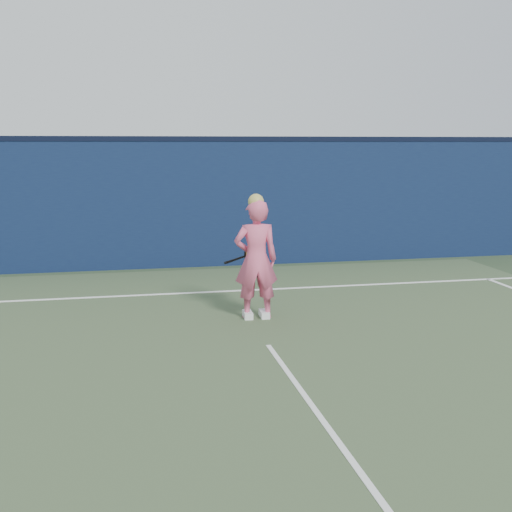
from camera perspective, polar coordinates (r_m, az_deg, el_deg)
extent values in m
plane|color=#2D3F26|center=(7.04, 2.91, -10.46)|extent=(80.00, 80.00, 0.00)
cube|color=#455736|center=(5.29, 8.60, -17.73)|extent=(11.00, 16.00, 0.01)
cube|color=#0D1A3C|center=(13.05, -4.21, 4.62)|extent=(24.00, 0.40, 2.50)
cube|color=black|center=(12.99, -4.29, 10.34)|extent=(24.00, 0.42, 0.10)
imported|color=#E1577D|center=(9.01, 0.00, -0.33)|extent=(0.63, 0.43, 1.69)
sphere|color=tan|center=(8.90, 0.00, 4.85)|extent=(0.22, 0.22, 0.22)
cube|color=white|center=(9.21, 0.74, -5.19)|extent=(0.13, 0.28, 0.10)
cube|color=white|center=(9.17, -0.74, -5.26)|extent=(0.13, 0.28, 0.10)
torus|color=black|center=(9.46, -0.22, 0.18)|extent=(0.32, 0.16, 0.32)
torus|color=gold|center=(9.46, -0.22, 0.18)|extent=(0.26, 0.12, 0.26)
cylinder|color=beige|center=(9.46, -0.22, 0.18)|extent=(0.26, 0.11, 0.26)
cylinder|color=black|center=(9.43, -1.66, -0.25)|extent=(0.29, 0.08, 0.11)
cylinder|color=black|center=(9.41, -2.48, -0.53)|extent=(0.14, 0.06, 0.07)
cube|color=white|center=(10.80, -2.41, -3.13)|extent=(11.00, 0.08, 0.01)
cube|color=white|center=(5.29, 8.60, -17.66)|extent=(0.06, 6.00, 0.01)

